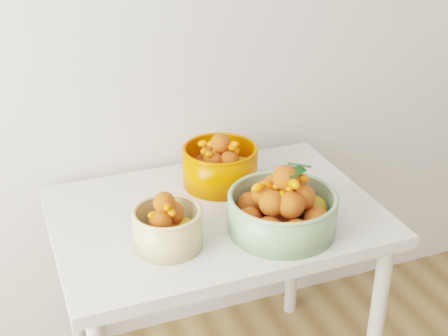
{
  "coord_description": "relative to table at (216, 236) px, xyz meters",
  "views": [
    {
      "loc": [
        -0.73,
        0.04,
        1.75
      ],
      "look_at": [
        -0.14,
        1.55,
        0.92
      ],
      "focal_mm": 50.0,
      "sensor_mm": 36.0,
      "label": 1
    }
  ],
  "objects": [
    {
      "name": "table",
      "position": [
        0.0,
        0.0,
        0.0
      ],
      "size": [
        1.0,
        0.7,
        0.75
      ],
      "color": "silver",
      "rests_on": "ground"
    },
    {
      "name": "bowl_green",
      "position": [
        0.14,
        -0.17,
        0.17
      ],
      "size": [
        0.41,
        0.41,
        0.21
      ],
      "rotation": [
        0.0,
        0.0,
        -0.32
      ],
      "color": "gray",
      "rests_on": "table"
    },
    {
      "name": "bowl_orange",
      "position": [
        0.08,
        0.16,
        0.17
      ],
      "size": [
        0.33,
        0.33,
        0.18
      ],
      "rotation": [
        0.0,
        0.0,
        -0.4
      ],
      "color": "#DC4D00",
      "rests_on": "table"
    },
    {
      "name": "bowl_cream",
      "position": [
        -0.19,
        -0.13,
        0.16
      ],
      "size": [
        0.23,
        0.23,
        0.17
      ],
      "rotation": [
        0.0,
        0.0,
        -0.15
      ],
      "color": "tan",
      "rests_on": "table"
    }
  ]
}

